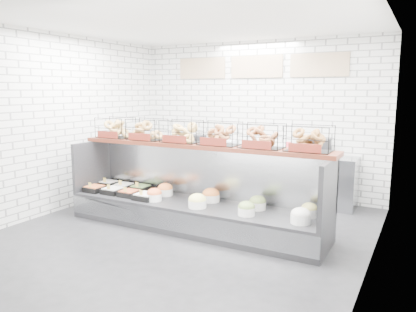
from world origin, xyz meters
The scene contains 5 objects.
ground centered at (0.00, 0.00, 0.00)m, with size 5.50×5.50×0.00m, color black.
room_shell centered at (0.00, 0.60, 2.06)m, with size 5.02×5.51×3.01m.
display_case centered at (-0.01, 0.34, 0.33)m, with size 4.00×0.90×1.20m.
bagel_shelf centered at (0.00, 0.52, 1.39)m, with size 4.10×0.50×0.40m.
prep_counter centered at (0.00, 2.43, 0.47)m, with size 4.00×0.60×1.20m.
Camera 1 is at (3.00, -4.73, 2.05)m, focal length 35.00 mm.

